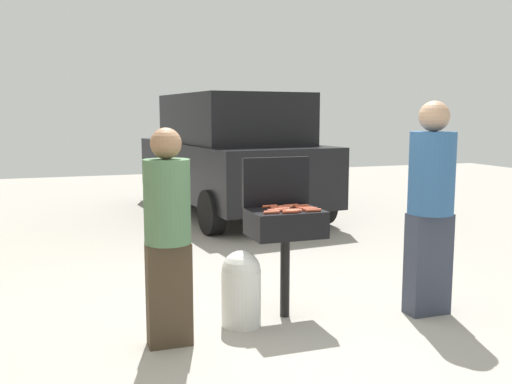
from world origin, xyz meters
TOP-DOWN VIEW (x-y plane):
  - ground_plane at (0.00, 0.00)m, footprint 24.00×24.00m
  - bbq_grill at (0.22, 0.12)m, footprint 0.60×0.44m
  - grill_lid_open at (0.22, 0.34)m, footprint 0.60×0.05m
  - hot_dog_0 at (0.24, 0.17)m, footprint 0.13×0.04m
  - hot_dog_1 at (0.40, 0.19)m, footprint 0.13×0.03m
  - hot_dog_2 at (0.18, 0.08)m, footprint 0.13×0.03m
  - hot_dog_3 at (0.24, -0.02)m, footprint 0.13×0.04m
  - hot_dog_4 at (0.32, 0.23)m, footprint 0.13×0.03m
  - hot_dog_5 at (0.23, 0.01)m, footprint 0.13×0.04m
  - hot_dog_6 at (0.38, 0.10)m, footprint 0.13×0.03m
  - hot_dog_7 at (0.20, -0.05)m, footprint 0.13×0.04m
  - hot_dog_8 at (0.05, -0.02)m, footprint 0.13×0.03m
  - hot_dog_9 at (0.16, 0.12)m, footprint 0.13×0.03m
  - hot_dog_10 at (0.19, 0.20)m, footprint 0.13×0.04m
  - hot_dog_11 at (0.11, 0.05)m, footprint 0.13×0.04m
  - hot_dog_12 at (0.38, 0.05)m, footprint 0.13×0.03m
  - hot_dog_13 at (0.14, 0.26)m, footprint 0.13×0.03m
  - hot_dog_14 at (0.40, 0.02)m, footprint 0.13×0.04m
  - hot_dog_15 at (0.40, -0.04)m, footprint 0.13×0.04m
  - propane_tank at (-0.19, 0.03)m, footprint 0.32×0.32m
  - person_left at (-0.80, -0.16)m, footprint 0.34×0.34m
  - person_right at (1.40, -0.21)m, footprint 0.38×0.38m
  - parked_minivan at (1.21, 5.06)m, footprint 2.42×4.58m

SIDE VIEW (x-z plane):
  - ground_plane at x=0.00m, z-range 0.00..0.00m
  - propane_tank at x=-0.19m, z-range 0.01..0.63m
  - bbq_grill at x=0.22m, z-range 0.31..1.23m
  - person_left at x=-0.80m, z-range 0.07..1.67m
  - hot_dog_0 at x=0.24m, z-range 0.91..0.94m
  - hot_dog_1 at x=0.40m, z-range 0.91..0.94m
  - hot_dog_2 at x=0.18m, z-range 0.91..0.94m
  - hot_dog_3 at x=0.24m, z-range 0.91..0.94m
  - hot_dog_4 at x=0.32m, z-range 0.91..0.94m
  - hot_dog_5 at x=0.23m, z-range 0.91..0.94m
  - hot_dog_6 at x=0.38m, z-range 0.91..0.94m
  - hot_dog_7 at x=0.20m, z-range 0.91..0.94m
  - hot_dog_8 at x=0.05m, z-range 0.91..0.94m
  - hot_dog_9 at x=0.16m, z-range 0.91..0.94m
  - hot_dog_10 at x=0.19m, z-range 0.91..0.94m
  - hot_dog_11 at x=0.11m, z-range 0.91..0.94m
  - hot_dog_12 at x=0.38m, z-range 0.91..0.94m
  - hot_dog_13 at x=0.14m, z-range 0.91..0.94m
  - hot_dog_14 at x=0.40m, z-range 0.91..0.94m
  - hot_dog_15 at x=0.40m, z-range 0.91..0.94m
  - person_right at x=1.40m, z-range 0.08..1.88m
  - parked_minivan at x=1.21m, z-range 0.02..2.04m
  - grill_lid_open at x=0.22m, z-range 0.91..1.33m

